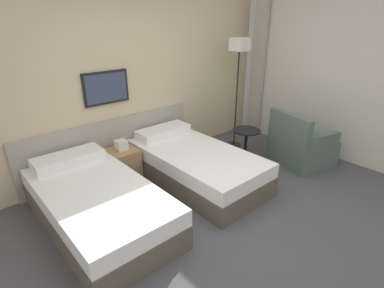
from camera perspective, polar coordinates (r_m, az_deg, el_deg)
The scene contains 9 objects.
ground_plane at distance 3.56m, azimuth 7.91°, elevation -14.03°, with size 16.00×16.00×0.00m, color #47474C.
wall_headboard at distance 4.46m, azimuth -11.48°, elevation 11.89°, with size 10.00×0.10×2.70m.
wall_window at distance 5.08m, azimuth 29.78°, elevation 11.13°, with size 0.21×4.48×2.70m.
bed_near_door at distance 3.51m, azimuth -17.58°, elevation -10.81°, with size 1.03×1.97×0.59m.
bed_near_window at distance 4.18m, azimuth 0.55°, elevation -3.91°, with size 1.03×1.97×0.59m.
nightstand at distance 4.34m, azimuth -12.98°, elevation -3.57°, with size 0.38×0.42×0.58m.
floor_lamp at distance 5.06m, azimuth 8.94°, elevation 16.13°, with size 0.24×0.24×1.83m.
side_table at distance 4.87m, azimuth 10.26°, elevation 1.09°, with size 0.45×0.45×0.48m.
armchair at distance 4.95m, azimuth 19.93°, elevation -0.46°, with size 0.92×0.97×0.84m.
Camera 1 is at (-2.21, -1.79, 2.13)m, focal length 28.00 mm.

